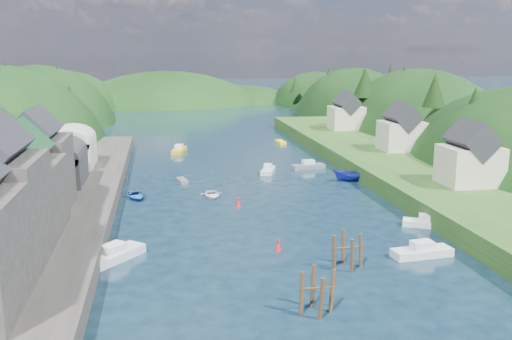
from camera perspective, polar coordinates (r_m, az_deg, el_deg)
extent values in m
plane|color=black|center=(97.25, -2.16, 0.34)|extent=(600.00, 600.00, 0.00)
ellipsoid|color=black|center=(127.16, -24.25, -2.16)|extent=(44.00, 75.56, 52.00)
ellipsoid|color=black|center=(168.09, -20.68, 1.58)|extent=(44.00, 75.56, 48.19)
ellipsoid|color=black|center=(208.76, -18.58, 4.06)|extent=(44.00, 75.56, 39.00)
ellipsoid|color=black|center=(135.39, 15.66, -0.42)|extent=(36.00, 75.56, 48.00)
ellipsoid|color=black|center=(174.41, 9.72, 2.75)|extent=(36.00, 75.56, 44.49)
ellipsoid|color=black|center=(213.90, 6.04, 4.93)|extent=(36.00, 75.56, 36.00)
ellipsoid|color=black|center=(216.51, -8.92, 3.95)|extent=(80.00, 60.00, 44.00)
ellipsoid|color=black|center=(228.69, -1.89, 4.00)|extent=(70.00, 56.00, 36.00)
cone|color=black|center=(114.20, -24.21, 7.65)|extent=(4.73, 4.73, 6.60)
cone|color=black|center=(122.31, -23.68, 8.21)|extent=(4.34, 4.34, 8.18)
cone|color=black|center=(131.01, -20.94, 6.45)|extent=(5.28, 5.28, 5.93)
cone|color=black|center=(143.57, -22.58, 8.15)|extent=(4.77, 4.77, 6.57)
cone|color=black|center=(148.46, -18.14, 7.10)|extent=(4.07, 4.07, 5.11)
cone|color=black|center=(161.16, -19.23, 8.07)|extent=(4.56, 4.56, 9.64)
cone|color=black|center=(175.74, -20.14, 7.47)|extent=(4.75, 4.75, 5.45)
cone|color=black|center=(182.55, -17.96, 8.13)|extent=(4.27, 4.27, 7.75)
cone|color=black|center=(96.18, 21.00, 5.64)|extent=(5.29, 5.29, 7.36)
cone|color=black|center=(107.12, 17.43, 7.65)|extent=(4.07, 4.07, 6.12)
cone|color=black|center=(118.21, 16.51, 5.96)|extent=(3.40, 3.40, 5.94)
cone|color=black|center=(132.72, 14.50, 8.14)|extent=(4.94, 4.94, 9.16)
cone|color=black|center=(131.77, 10.84, 8.62)|extent=(5.25, 5.25, 6.71)
cone|color=black|center=(146.58, 13.26, 8.81)|extent=(3.36, 3.36, 7.79)
cone|color=black|center=(163.03, 10.69, 8.65)|extent=(4.57, 4.57, 7.21)
cone|color=black|center=(174.03, 8.93, 8.44)|extent=(3.59, 3.59, 6.86)
cone|color=black|center=(178.36, 7.32, 9.29)|extent=(4.14, 4.14, 6.06)
cone|color=black|center=(191.06, 3.96, 8.48)|extent=(3.83, 3.83, 4.96)
cube|color=#2D2B28|center=(68.11, -19.20, -4.54)|extent=(12.00, 110.00, 2.00)
cube|color=#2D2B28|center=(59.80, -22.62, -2.58)|extent=(8.00, 9.00, 7.00)
cube|color=#1E592D|center=(58.92, -22.96, 1.63)|extent=(5.88, 9.36, 5.88)
cube|color=#2D2B28|center=(68.27, -21.01, -0.31)|extent=(7.00, 8.00, 8.00)
cube|color=black|center=(67.47, -21.31, 3.71)|extent=(5.15, 8.32, 5.15)
cube|color=#2D2D30|center=(80.21, -19.27, 0.09)|extent=(7.00, 9.00, 4.00)
cylinder|color=#2D2D30|center=(79.85, -19.37, 1.49)|extent=(7.00, 9.00, 7.00)
cube|color=#B2B2A8|center=(91.85, -18.06, 1.60)|extent=(7.00, 9.00, 4.00)
cylinder|color=#B2B2A8|center=(91.54, -18.14, 2.84)|extent=(7.00, 9.00, 7.00)
cube|color=#234719|center=(94.12, 13.93, 0.35)|extent=(16.00, 120.00, 2.40)
cube|color=beige|center=(78.56, 20.58, 0.43)|extent=(7.00, 6.00, 5.00)
cube|color=black|center=(78.01, 20.76, 2.83)|extent=(5.15, 6.24, 5.15)
cube|color=beige|center=(102.30, 14.32, 3.34)|extent=(7.00, 6.00, 5.00)
cube|color=black|center=(101.88, 14.42, 5.19)|extent=(5.15, 6.24, 5.15)
cube|color=beige|center=(126.92, 9.01, 5.17)|extent=(7.00, 6.00, 5.00)
cube|color=black|center=(126.57, 9.06, 6.67)|extent=(5.15, 6.24, 5.15)
cylinder|color=#382314|center=(44.52, 7.60, -12.26)|extent=(0.32, 0.32, 3.94)
cylinder|color=#382314|center=(45.24, 5.69, -11.80)|extent=(0.32, 0.32, 3.94)
cylinder|color=#382314|center=(43.92, 4.59, -12.53)|extent=(0.32, 0.32, 3.94)
cylinder|color=#382314|center=(43.18, 6.53, -13.02)|extent=(0.32, 0.32, 3.94)
cylinder|color=#382314|center=(43.95, 6.12, -11.64)|extent=(2.83, 0.16, 0.16)
cylinder|color=#382314|center=(53.57, 10.44, -8.19)|extent=(0.32, 0.32, 3.78)
cylinder|color=#382314|center=(54.29, 8.72, -7.85)|extent=(0.32, 0.32, 3.78)
cylinder|color=#382314|center=(52.79, 7.83, -8.40)|extent=(0.32, 0.32, 3.78)
cylinder|color=#382314|center=(52.05, 9.59, -8.76)|extent=(0.32, 0.32, 3.78)
cylinder|color=#382314|center=(52.96, 9.17, -7.67)|extent=(3.03, 0.16, 0.16)
cone|color=red|center=(57.22, 2.23, -7.56)|extent=(0.70, 0.70, 0.90)
sphere|color=red|center=(57.06, 2.23, -7.08)|extent=(0.30, 0.30, 0.30)
cone|color=red|center=(72.91, -1.79, -3.25)|extent=(0.70, 0.70, 0.90)
sphere|color=red|center=(72.78, -1.80, -2.87)|extent=(0.30, 0.30, 0.30)
cube|color=slate|center=(86.57, -7.40, -1.06)|extent=(1.79, 3.67, 0.49)
imported|color=#19498E|center=(78.09, -11.89, -2.55)|extent=(4.44, 5.47, 1.00)
cube|color=white|center=(67.23, 16.73, -5.18)|extent=(5.50, 3.96, 0.74)
cube|color=silver|center=(67.01, 16.77, -4.56)|extent=(2.20, 1.93, 0.70)
cube|color=slate|center=(95.87, 5.24, 0.34)|extent=(5.78, 2.76, 0.78)
cube|color=silver|center=(95.72, 5.25, 0.79)|extent=(2.13, 1.60, 0.70)
cube|color=silver|center=(57.77, 16.25, -7.94)|extent=(6.07, 2.55, 0.83)
cube|color=silver|center=(57.51, 16.30, -7.18)|extent=(2.19, 1.57, 0.70)
cube|color=gold|center=(111.56, -7.70, 1.94)|extent=(3.37, 6.44, 0.86)
cube|color=silver|center=(111.42, -7.71, 2.36)|extent=(1.87, 2.41, 0.70)
cube|color=silver|center=(56.13, -14.01, -8.36)|extent=(5.90, 6.35, 0.91)
cube|color=silver|center=(55.85, -14.06, -7.53)|extent=(2.64, 2.72, 0.70)
imported|color=silver|center=(77.34, -4.39, -2.50)|extent=(3.12, 4.36, 0.90)
cube|color=silver|center=(92.35, 1.21, -0.07)|extent=(3.32, 5.48, 0.73)
cube|color=silver|center=(92.20, 1.21, 0.38)|extent=(1.73, 2.11, 0.70)
cube|color=yellow|center=(121.69, 2.47, 2.81)|extent=(1.70, 4.36, 0.60)
imported|color=#1C259C|center=(87.33, 9.45, -0.59)|extent=(5.32, 2.48, 1.98)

